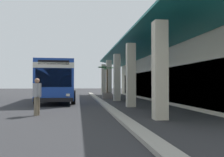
{
  "coord_description": "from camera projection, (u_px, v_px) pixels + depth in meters",
  "views": [
    {
      "loc": [
        22.83,
        0.53,
        1.45
      ],
      "look_at": [
        4.72,
        2.94,
        1.84
      ],
      "focal_mm": 40.69,
      "sensor_mm": 36.0,
      "label": 1
    }
  ],
  "objects": [
    {
      "name": "plaza_building",
      "position": [
        205.0,
        56.0,
        22.98
      ],
      "size": [
        29.29,
        13.85,
        7.93
      ],
      "color": "beige",
      "rests_on": "ground"
    },
    {
      "name": "curb_strip",
      "position": [
        99.0,
        100.0,
        21.62
      ],
      "size": [
        34.79,
        0.5,
        0.12
      ],
      "primitive_type": "cube",
      "color": "#9E998E",
      "rests_on": "ground"
    },
    {
      "name": "transit_bus",
      "position": [
        57.0,
        79.0,
        21.5
      ],
      "size": [
        11.3,
        3.1,
        3.34
      ],
      "color": "#193D9E",
      "rests_on": "ground"
    },
    {
      "name": "potted_palm",
      "position": [
        107.0,
        91.0,
        25.36
      ],
      "size": [
        1.86,
        2.0,
        3.23
      ],
      "color": "gray",
      "rests_on": "ground"
    },
    {
      "name": "pedestrian",
      "position": [
        37.0,
        94.0,
        11.66
      ],
      "size": [
        0.65,
        0.44,
        1.72
      ],
      "color": "#726651",
      "rests_on": "ground"
    },
    {
      "name": "ground",
      "position": [
        159.0,
        100.0,
        23.58
      ],
      "size": [
        120.0,
        120.0,
        0.0
      ],
      "primitive_type": "plane",
      "color": "#2D2D30"
    }
  ]
}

